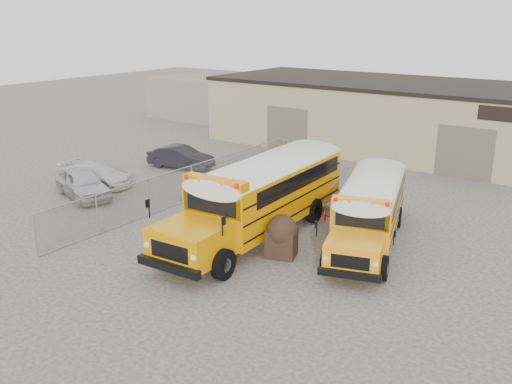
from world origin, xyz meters
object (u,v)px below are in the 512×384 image
Objects in this scene: car_silver at (83,183)px; car_white at (96,175)px; car_dark at (181,157)px; school_bus_right at (384,172)px; school_bus_left at (331,158)px; tarp_bundle at (282,235)px.

car_silver is 1.01× the size of car_white.
car_dark reaches higher than car_white.
school_bus_right is at bearing -95.65° from car_dark.
school_bus_left reaches higher than car_dark.
school_bus_left is at bearing 106.13° from tarp_bundle.
school_bus_right reaches higher than car_white.
school_bus_left reaches higher than car_white.
school_bus_right is at bearing -72.66° from car_white.
tarp_bundle reaches higher than car_silver.
tarp_bundle is (-0.37, -8.78, -0.66)m from school_bus_right.
school_bus_left is 12.86m from car_white.
school_bus_left is 2.62× the size of car_white.
school_bus_right is 2.24× the size of car_dark.
car_white is (-11.16, -6.27, -1.27)m from school_bus_left.
school_bus_right is 2.14× the size of car_white.
tarp_bundle is at bearing -92.44° from school_bus_right.
car_dark is at bearing -174.91° from school_bus_right.
car_white is at bearing 50.51° from car_silver.
tarp_bundle is at bearing -73.87° from school_bus_left.
tarp_bundle reaches higher than car_white.
school_bus_right is (2.80, 0.39, -0.37)m from school_bus_left.
car_silver reaches higher than car_white.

